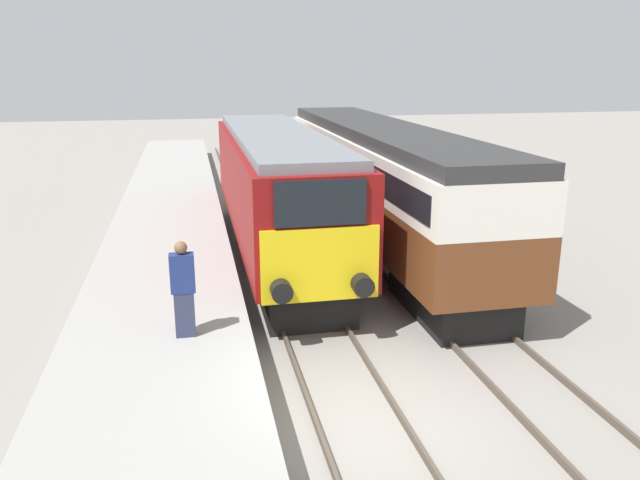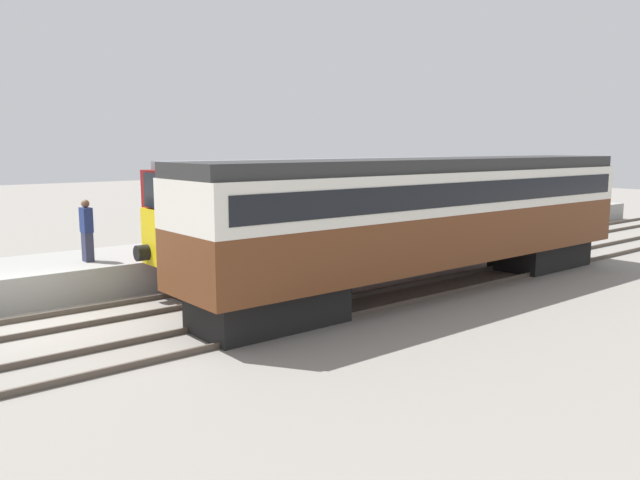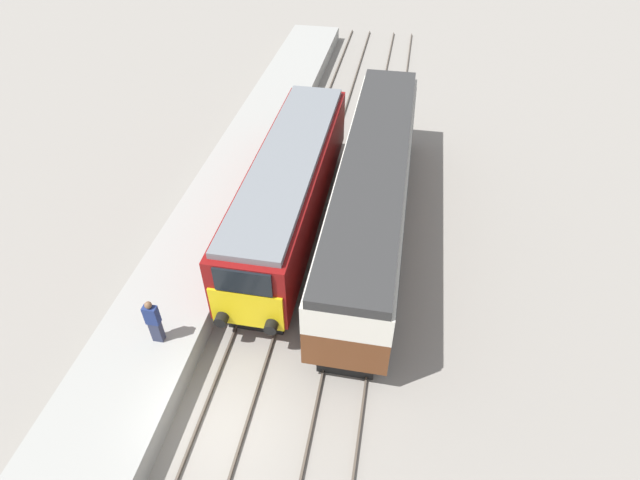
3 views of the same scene
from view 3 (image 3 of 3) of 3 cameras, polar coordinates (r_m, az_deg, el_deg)
ground_plane at (r=16.45m, az=-11.15°, el=-20.30°), size 120.00×120.00×0.00m
platform_left at (r=21.71m, az=-12.72°, el=0.66°), size 3.50×50.00×0.94m
rails_near_track at (r=19.04m, az=-6.31°, el=-7.23°), size 1.51×60.00×0.14m
rails_far_track at (r=18.57m, az=3.96°, el=-8.69°), size 1.50×60.00×0.14m
locomotive at (r=20.92m, az=-3.44°, el=5.82°), size 2.70×13.16×3.85m
passenger_carriage at (r=20.82m, az=6.09°, el=6.21°), size 2.75×16.11×3.91m
person_on_platform at (r=16.94m, az=-18.48°, el=-8.81°), size 0.44×0.26×1.81m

